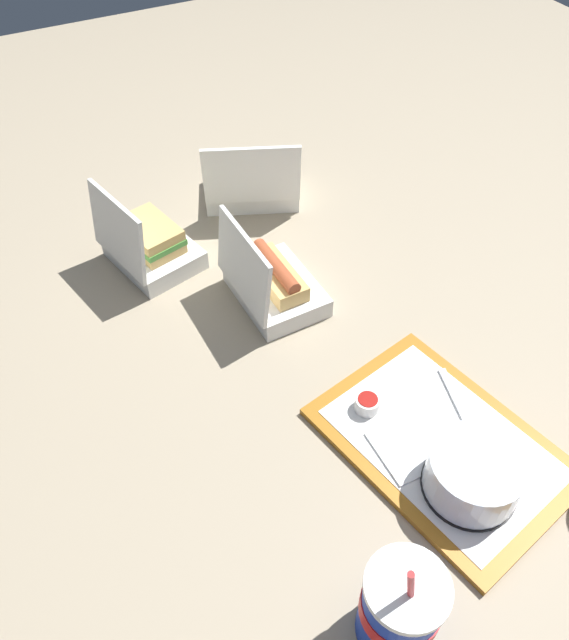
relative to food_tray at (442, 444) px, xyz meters
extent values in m
plane|color=gray|center=(-0.29, -0.12, -0.01)|extent=(3.20, 3.20, 0.00)
cube|color=#A56619|center=(0.00, 0.00, 0.00)|extent=(0.42, 0.33, 0.01)
cube|color=white|center=(0.00, 0.00, 0.01)|extent=(0.36, 0.28, 0.00)
cylinder|color=black|center=(0.08, -0.01, 0.01)|extent=(0.14, 0.14, 0.01)
cylinder|color=beige|center=(0.08, -0.01, 0.04)|extent=(0.10, 0.10, 0.05)
cylinder|color=silver|center=(0.08, -0.01, 0.05)|extent=(0.14, 0.14, 0.07)
cylinder|color=white|center=(-0.11, -0.07, 0.02)|extent=(0.04, 0.04, 0.02)
cylinder|color=#9E140F|center=(-0.11, -0.07, 0.03)|extent=(0.03, 0.03, 0.01)
cube|color=white|center=(-0.01, -0.05, 0.01)|extent=(0.10, 0.10, 0.00)
cube|color=white|center=(-0.06, 0.07, 0.01)|extent=(0.11, 0.04, 0.00)
cube|color=white|center=(-0.41, -0.08, 0.01)|extent=(0.19, 0.14, 0.04)
cube|color=white|center=(-0.41, -0.14, 0.10)|extent=(0.19, 0.03, 0.14)
cube|color=tan|center=(-0.41, -0.08, 0.05)|extent=(0.15, 0.06, 0.03)
cylinder|color=#9E4728|center=(-0.41, -0.08, 0.07)|extent=(0.14, 0.03, 0.03)
cylinder|color=yellow|center=(-0.41, -0.08, 0.08)|extent=(0.12, 0.01, 0.01)
cube|color=white|center=(-0.62, -0.25, 0.01)|extent=(0.20, 0.18, 0.04)
cube|color=white|center=(-0.60, -0.31, 0.10)|extent=(0.18, 0.06, 0.14)
cube|color=tan|center=(-0.62, -0.25, 0.04)|extent=(0.14, 0.11, 0.02)
cube|color=#4C933D|center=(-0.62, -0.25, 0.06)|extent=(0.14, 0.11, 0.01)
cube|color=tan|center=(-0.62, -0.25, 0.08)|extent=(0.14, 0.11, 0.02)
cube|color=white|center=(-0.73, 0.02, 0.01)|extent=(0.20, 0.24, 0.04)
cube|color=white|center=(-0.65, -0.01, 0.10)|extent=(0.10, 0.19, 0.14)
cube|color=tan|center=(-0.73, 0.02, 0.04)|extent=(0.13, 0.16, 0.02)
cube|color=#4C933D|center=(-0.73, 0.02, 0.06)|extent=(0.13, 0.17, 0.01)
cube|color=tan|center=(-0.73, 0.02, 0.08)|extent=(0.13, 0.16, 0.02)
cylinder|color=#1938B7|center=(0.19, -0.22, 0.06)|extent=(0.09, 0.09, 0.13)
cylinder|color=red|center=(0.19, -0.22, 0.07)|extent=(0.10, 0.10, 0.03)
cylinder|color=white|center=(0.19, -0.22, 0.13)|extent=(0.10, 0.10, 0.01)
cylinder|color=red|center=(0.19, -0.22, 0.17)|extent=(0.01, 0.02, 0.06)
camera|label=1|loc=(0.35, -0.45, 0.83)|focal=35.00mm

